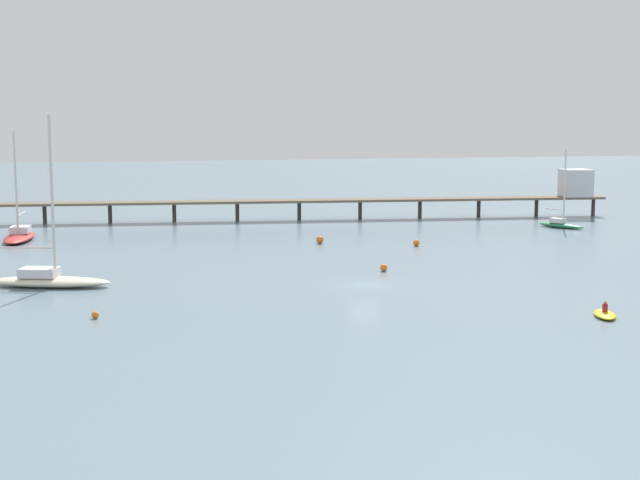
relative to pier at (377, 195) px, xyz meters
name	(u,v)px	position (x,y,z in m)	size (l,w,h in m)	color
ground_plane	(365,285)	(-14.11, -44.16, -3.10)	(400.00, 400.00, 0.00)	slate
pier	(377,195)	(0.00, 0.00, 0.00)	(89.87, 11.88, 6.29)	brown
sailboat_green	(561,223)	(19.06, -13.90, -2.48)	(4.35, 6.01, 9.47)	#287F4C
sailboat_red	(19,235)	(-43.63, -10.72, -2.46)	(3.63, 9.79, 11.81)	red
sailboat_cream	(48,278)	(-38.80, -39.00, -2.39)	(10.23, 5.58, 13.54)	beige
dinghy_yellow	(605,314)	(-1.38, -58.73, -2.90)	(2.34, 3.34, 1.14)	yellow
mooring_buoy_far	(95,315)	(-34.97, -51.49, -2.85)	(0.50, 0.50, 0.50)	orange
mooring_buoy_outer	(384,268)	(-10.71, -38.25, -2.78)	(0.64, 0.64, 0.64)	orange
mooring_buoy_inner	(416,243)	(-2.94, -24.45, -2.76)	(0.68, 0.68, 0.68)	orange
mooring_buoy_near	(320,240)	(-12.31, -20.38, -2.70)	(0.81, 0.81, 0.81)	orange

